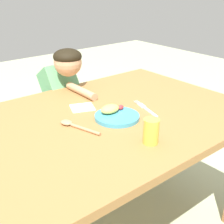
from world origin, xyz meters
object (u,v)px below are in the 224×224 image
object	(u,v)px
person	(62,114)
plate	(115,115)
spoon	(73,125)
fork	(146,109)
drinking_cup	(151,131)

from	to	relation	value
person	plate	bearing A→B (deg)	85.24
spoon	person	distance (m)	0.62
fork	spoon	xyz separation A→B (m)	(-0.37, 0.06, 0.01)
plate	spoon	bearing A→B (deg)	167.03
spoon	drinking_cup	bearing A→B (deg)	-169.14
fork	drinking_cup	xyz separation A→B (m)	(-0.22, -0.24, 0.05)
spoon	drinking_cup	xyz separation A→B (m)	(0.16, -0.30, 0.04)
fork	drinking_cup	world-z (taller)	drinking_cup
spoon	fork	bearing A→B (deg)	-115.40
plate	fork	world-z (taller)	plate
spoon	drinking_cup	size ratio (longest dim) A/B	2.11
spoon	person	size ratio (longest dim) A/B	0.22
plate	spoon	distance (m)	0.20
person	fork	bearing A→B (deg)	102.36
fork	spoon	world-z (taller)	spoon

